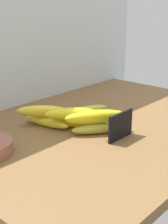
{
  "coord_description": "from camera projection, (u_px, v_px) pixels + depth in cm",
  "views": [
    {
      "loc": [
        -84.56,
        -65.15,
        43.63
      ],
      "look_at": [
        -7.41,
        3.61,
        8.0
      ],
      "focal_mm": 53.15,
      "sensor_mm": 36.0,
      "label": 1
    }
  ],
  "objects": [
    {
      "name": "counter_top",
      "position": [
        106.0,
        127.0,
        1.14
      ],
      "size": [
        110.0,
        76.0,
        3.0
      ],
      "primitive_type": "cube",
      "color": "brown",
      "rests_on": "ground"
    },
    {
      "name": "back_wall",
      "position": [
        28.0,
        22.0,
        1.28
      ],
      "size": [
        130.0,
        2.0,
        70.0
      ],
      "primitive_type": "cube",
      "color": "silver",
      "rests_on": "ground"
    },
    {
      "name": "chalkboard_sign",
      "position": [
        120.0,
        127.0,
        1.0
      ],
      "size": [
        11.0,
        1.8,
        8.4
      ],
      "color": "black",
      "rests_on": "counter_top"
    },
    {
      "name": "banana_0",
      "position": [
        70.0,
        122.0,
        1.1
      ],
      "size": [
        15.44,
        17.3,
        3.52
      ],
      "primitive_type": "ellipsoid",
      "rotation": [
        0.0,
        0.0,
        2.27
      ],
      "color": "yellow",
      "rests_on": "counter_top"
    },
    {
      "name": "banana_1",
      "position": [
        46.0,
        122.0,
        1.1
      ],
      "size": [
        6.08,
        17.78,
        3.2
      ],
      "primitive_type": "ellipsoid",
      "rotation": [
        0.0,
        0.0,
        1.74
      ],
      "color": "yellow",
      "rests_on": "counter_top"
    },
    {
      "name": "banana_2",
      "position": [
        58.0,
        116.0,
        1.15
      ],
      "size": [
        12.64,
        14.33,
        3.94
      ],
      "primitive_type": "ellipsoid",
      "rotation": [
        0.0,
        0.0,
        4.03
      ],
      "color": "gold",
      "rests_on": "counter_top"
    },
    {
      "name": "banana_3",
      "position": [
        84.0,
        111.0,
        1.2
      ],
      "size": [
        20.99,
        9.19,
        3.4
      ],
      "primitive_type": "ellipsoid",
      "rotation": [
        0.0,
        0.0,
        2.85
      ],
      "color": "gold",
      "rests_on": "counter_top"
    },
    {
      "name": "banana_4",
      "position": [
        98.0,
        128.0,
        1.04
      ],
      "size": [
        15.85,
        12.56,
        3.36
      ],
      "primitive_type": "ellipsoid",
      "rotation": [
        0.0,
        0.0,
        2.53
      ],
      "color": "gold",
      "rests_on": "counter_top"
    },
    {
      "name": "banana_5",
      "position": [
        43.0,
        111.0,
        1.1
      ],
      "size": [
        14.36,
        15.85,
        3.87
      ],
      "primitive_type": "ellipsoid",
      "rotation": [
        0.0,
        0.0,
        2.28
      ],
      "color": "yellow",
      "rests_on": "banana_1"
    },
    {
      "name": "banana_6",
      "position": [
        96.0,
        117.0,
        1.04
      ],
      "size": [
        18.55,
        14.8,
        4.22
      ],
      "primitive_type": "ellipsoid",
      "rotation": [
        0.0,
        0.0,
        2.53
      ],
      "color": "yellow",
      "rests_on": "banana_4"
    },
    {
      "name": "banana_7",
      "position": [
        70.0,
        113.0,
        1.07
      ],
      "size": [
        15.52,
        13.13,
        3.8
      ],
      "primitive_type": "ellipsoid",
      "rotation": [
        0.0,
        0.0,
        2.49
      ],
      "color": "yellow",
      "rests_on": "banana_0"
    }
  ]
}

